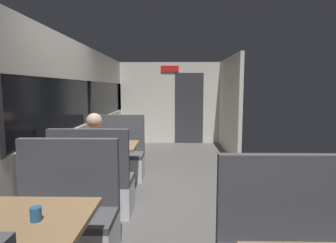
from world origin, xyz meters
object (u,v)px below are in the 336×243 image
bench_mid_window_facing_end (94,188)px  coffee_cup_primary (36,214)px  seated_passenger (95,170)px  dining_table_near_window (20,233)px  bench_mid_window_facing_entry (116,160)px  dining_table_mid_window (107,151)px  bench_near_window_facing_entry (64,225)px

bench_mid_window_facing_end → coffee_cup_primary: bearing=-85.6°
bench_mid_window_facing_end → coffee_cup_primary: (0.13, -1.70, 0.46)m
seated_passenger → coffee_cup_primary: size_ratio=14.00×
dining_table_near_window → seated_passenger: 1.73m
bench_mid_window_facing_entry → dining_table_mid_window: bearing=-90.0°
bench_mid_window_facing_end → dining_table_mid_window: bearing=90.0°
dining_table_near_window → bench_mid_window_facing_end: 1.69m
dining_table_mid_window → bench_near_window_facing_entry: bearing=-90.0°
bench_near_window_facing_entry → bench_mid_window_facing_entry: size_ratio=1.00×
coffee_cup_primary → bench_mid_window_facing_end: bearing=94.4°
bench_near_window_facing_entry → bench_mid_window_facing_end: (0.00, 0.96, 0.00)m
dining_table_mid_window → bench_mid_window_facing_end: bearing=-90.0°
dining_table_mid_window → bench_mid_window_facing_end: bench_mid_window_facing_end is taller
bench_mid_window_facing_entry → seated_passenger: 1.34m
bench_near_window_facing_entry → coffee_cup_primary: bearing=-79.9°
bench_mid_window_facing_end → seated_passenger: bearing=90.0°
seated_passenger → dining_table_mid_window: bearing=90.0°
dining_table_mid_window → bench_mid_window_facing_entry: (0.00, 0.70, -0.31)m
dining_table_near_window → seated_passenger: bearing=90.0°
bench_mid_window_facing_entry → bench_mid_window_facing_end: bearing=-90.0°
bench_near_window_facing_entry → seated_passenger: bearing=90.0°
seated_passenger → coffee_cup_primary: 1.79m
bench_mid_window_facing_end → seated_passenger: (0.00, 0.07, 0.21)m
dining_table_mid_window → coffee_cup_primary: bearing=-86.9°
coffee_cup_primary → seated_passenger: bearing=94.3°
dining_table_near_window → coffee_cup_primary: bearing=-16.5°
bench_mid_window_facing_end → coffee_cup_primary: 1.76m
dining_table_mid_window → bench_mid_window_facing_entry: 0.77m
bench_mid_window_facing_entry → bench_near_window_facing_entry: bearing=-90.0°
dining_table_near_window → bench_mid_window_facing_end: bearing=90.0°
dining_table_near_window → bench_mid_window_facing_end: (0.00, 1.66, -0.31)m
dining_table_mid_window → seated_passenger: seated_passenger is taller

